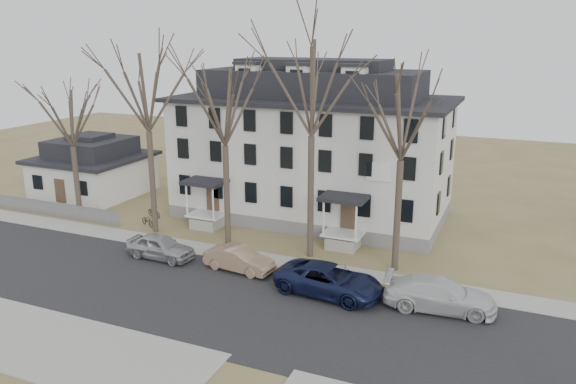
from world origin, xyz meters
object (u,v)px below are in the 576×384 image
at_px(small_house, 93,169).
at_px(bicycle_left, 148,221).
at_px(tree_center, 312,81).
at_px(car_silver, 160,247).
at_px(boarding_house, 312,148).
at_px(tree_mid_left, 224,102).
at_px(car_white, 440,295).
at_px(car_navy, 329,281).
at_px(car_tan, 239,260).
at_px(tree_far_left, 146,87).
at_px(tree_mid_right, 403,111).
at_px(bicycle_right, 154,212).
at_px(tree_bungalow, 70,114).

bearing_deg(small_house, bicycle_left, -29.34).
xyz_separation_m(tree_center, car_silver, (-8.58, -4.15, -10.31)).
height_order(boarding_house, tree_mid_left, tree_mid_left).
relative_size(car_silver, car_white, 0.79).
distance_m(small_house, car_silver, 17.81).
bearing_deg(small_house, car_navy, -23.01).
bearing_deg(bicycle_left, car_tan, -90.25).
bearing_deg(tree_mid_left, car_tan, -53.18).
distance_m(tree_far_left, tree_mid_left, 6.05).
xyz_separation_m(boarding_house, tree_mid_left, (-3.00, -8.15, 4.22)).
bearing_deg(tree_far_left, car_silver, -50.47).
relative_size(boarding_house, car_silver, 4.60).
bearing_deg(car_white, tree_center, 57.85).
height_order(boarding_house, bicycle_left, boarding_house).
height_order(tree_mid_right, bicycle_right, tree_mid_right).
bearing_deg(car_white, tree_bungalow, 75.03).
bearing_deg(boarding_house, car_white, -46.52).
bearing_deg(small_house, tree_bungalow, -57.16).
relative_size(boarding_house, car_navy, 3.50).
relative_size(car_silver, car_navy, 0.76).
relative_size(car_silver, bicycle_right, 3.03).
bearing_deg(car_silver, tree_mid_left, -29.89).
xyz_separation_m(car_navy, bicycle_right, (-16.97, 7.40, -0.38)).
bearing_deg(small_house, car_white, -18.21).
relative_size(bicycle_left, bicycle_right, 1.03).
relative_size(tree_mid_left, car_white, 2.24).
xyz_separation_m(small_house, tree_mid_right, (28.50, -6.20, 7.35)).
bearing_deg(tree_mid_right, tree_far_left, 180.00).
height_order(tree_center, bicycle_right, tree_center).
distance_m(boarding_house, tree_center, 10.39).
relative_size(tree_mid_left, tree_center, 0.87).
relative_size(car_white, bicycle_right, 3.81).
bearing_deg(tree_far_left, tree_bungalow, 180.00).
distance_m(tree_mid_right, tree_bungalow, 24.54).
relative_size(tree_bungalow, bicycle_right, 7.23).
bearing_deg(small_house, boarding_house, 5.59).
height_order(small_house, car_silver, small_house).
height_order(car_white, bicycle_left, car_white).
distance_m(tree_bungalow, car_silver, 13.41).
distance_m(tree_center, bicycle_right, 17.77).
bearing_deg(car_navy, car_tan, 87.16).
bearing_deg(tree_bungalow, bicycle_right, 27.17).
xyz_separation_m(tree_bungalow, car_navy, (21.97, -4.83, -7.29)).
bearing_deg(bicycle_left, bicycle_right, 47.23).
height_order(tree_center, car_silver, tree_center).
relative_size(tree_center, bicycle_right, 9.86).
xyz_separation_m(car_white, bicycle_left, (-21.96, 4.94, -0.42)).
xyz_separation_m(tree_mid_right, car_white, (3.26, -4.25, -8.78)).
xyz_separation_m(tree_bungalow, bicycle_left, (5.80, 0.69, -7.72)).
height_order(tree_bungalow, bicycle_left, tree_bungalow).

